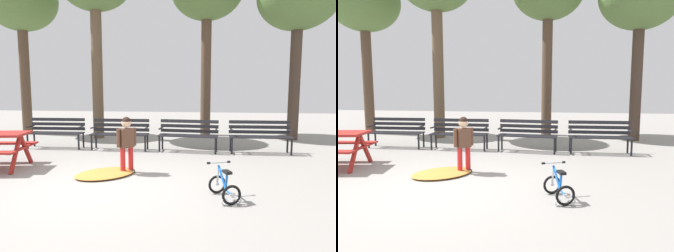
% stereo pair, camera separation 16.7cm
% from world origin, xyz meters
% --- Properties ---
extents(ground, '(36.00, 36.00, 0.00)m').
position_xyz_m(ground, '(0.00, 0.00, 0.00)').
color(ground, gray).
extents(park_bench_far_left, '(1.62, 0.52, 0.85)m').
position_xyz_m(park_bench_far_left, '(-2.52, 3.34, 0.51)').
color(park_bench_far_left, '#232328').
rests_on(park_bench_far_left, ground).
extents(park_bench_left, '(1.61, 0.50, 0.85)m').
position_xyz_m(park_bench_left, '(-0.62, 3.34, 0.51)').
color(park_bench_left, '#232328').
rests_on(park_bench_left, ground).
extents(park_bench_right, '(1.63, 0.58, 0.85)m').
position_xyz_m(park_bench_right, '(1.29, 3.33, 0.51)').
color(park_bench_right, '#232328').
rests_on(park_bench_right, ground).
extents(park_bench_far_right, '(1.62, 0.52, 0.85)m').
position_xyz_m(park_bench_far_right, '(3.18, 3.36, 0.51)').
color(park_bench_far_right, '#232328').
rests_on(park_bench_far_right, ground).
extents(child_standing, '(0.33, 0.32, 1.13)m').
position_xyz_m(child_standing, '(0.21, 0.97, 0.67)').
color(child_standing, red).
rests_on(child_standing, ground).
extents(kids_bicycle, '(0.52, 0.63, 0.54)m').
position_xyz_m(kids_bicycle, '(2.08, -0.28, 0.20)').
color(kids_bicycle, black).
rests_on(kids_bicycle, ground).
extents(leaf_pile, '(1.47, 1.45, 0.07)m').
position_xyz_m(leaf_pile, '(-0.17, 0.76, 0.04)').
color(leaf_pile, '#C68438').
rests_on(leaf_pile, ground).
extents(tree_far_left, '(2.60, 2.60, 6.01)m').
position_xyz_m(tree_far_left, '(-5.01, 5.84, 4.82)').
color(tree_far_left, brown).
rests_on(tree_far_left, ground).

